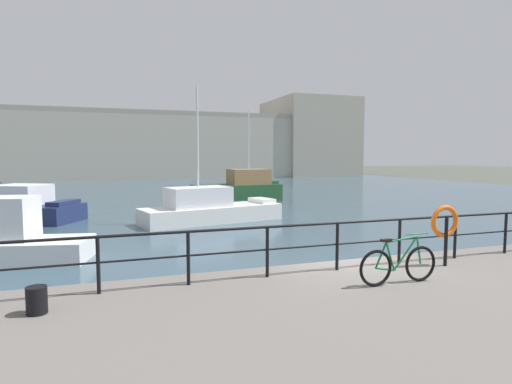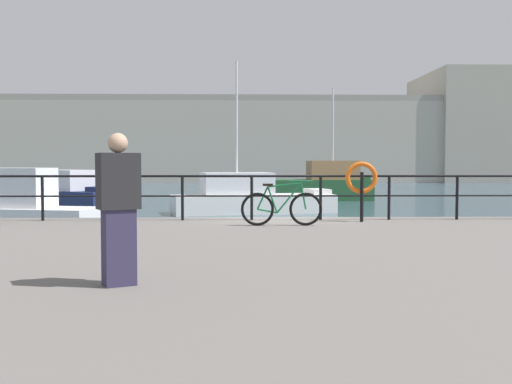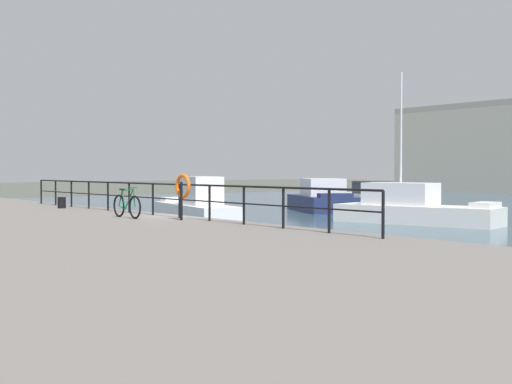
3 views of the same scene
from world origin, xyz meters
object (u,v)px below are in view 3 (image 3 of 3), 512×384
moored_small_launch (413,208)px  moored_cabin_cruiser (197,204)px  life_ring_stand (183,188)px  moored_harbor_tender (322,199)px  parked_bicycle (127,206)px  mooring_bollard (62,203)px  moored_white_yacht (374,196)px

moored_small_launch → moored_cabin_cruiser: size_ratio=1.00×
moored_small_launch → life_ring_stand: moored_small_launch is taller
life_ring_stand → moored_cabin_cruiser: bearing=144.5°
life_ring_stand → moored_small_launch: bearing=99.6°
moored_harbor_tender → parked_bicycle: 20.90m
moored_harbor_tender → mooring_bollard: (3.46, -17.81, 0.46)m
moored_harbor_tender → life_ring_stand: size_ratio=4.96×
mooring_bollard → moored_harbor_tender: bearing=101.0°
moored_white_yacht → moored_small_launch: size_ratio=1.19×
moored_cabin_cruiser → life_ring_stand: bearing=157.6°
moored_white_yacht → mooring_bollard: size_ratio=21.11×
parked_bicycle → mooring_bollard: 6.50m
mooring_bollard → life_ring_stand: life_ring_stand is taller
moored_harbor_tender → mooring_bollard: size_ratio=15.74×
mooring_bollard → life_ring_stand: (8.38, 0.28, 0.75)m
moored_white_yacht → mooring_bollard: 28.23m
moored_small_launch → life_ring_stand: 14.24m
moored_white_yacht → moored_cabin_cruiser: (4.46, -18.74, 0.17)m
moored_cabin_cruiser → moored_harbor_tender: bearing=-74.6°
moored_small_launch → moored_cabin_cruiser: (-9.11, -5.82, -0.00)m
moored_white_yacht → moored_cabin_cruiser: 19.26m
moored_small_launch → mooring_bollard: (-6.03, -14.27, 0.46)m
moored_white_yacht → parked_bicycle: bearing=-45.5°
moored_cabin_cruiser → parked_bicycle: (9.56, -9.03, 0.63)m
parked_bicycle → moored_cabin_cruiser: bearing=136.8°
mooring_bollard → moored_white_yacht: bearing=105.5°
moored_harbor_tender → life_ring_stand: life_ring_stand is taller
moored_small_launch → mooring_bollard: bearing=-126.2°
moored_harbor_tender → moored_small_launch: bearing=7.7°
mooring_bollard → moored_small_launch: bearing=67.1°
parked_bicycle → moored_harbor_tender: bearing=118.6°
moored_small_launch → moored_white_yacht: bearing=123.1°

